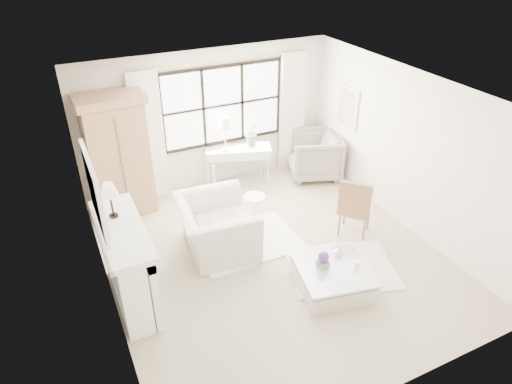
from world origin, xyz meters
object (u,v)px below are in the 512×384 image
Objects in this scene: armoire at (118,156)px; coffee_table at (332,279)px; console_table at (238,166)px; club_armchair at (216,227)px.

coffee_table is (2.25, -3.41, -0.96)m from armoire.
armoire reaches higher than coffee_table.
coffee_table is (-0.03, -3.45, -0.22)m from console_table.
armoire is at bearing -160.47° from console_table.
console_table is 3.46m from coffee_table.
console_table is at bearing -2.16° from armoire.
coffee_table is at bearing -59.72° from armoire.
armoire is 2.40m from console_table.
coffee_table is at bearing -137.91° from club_armchair.
console_table is 2.19m from club_armchair.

